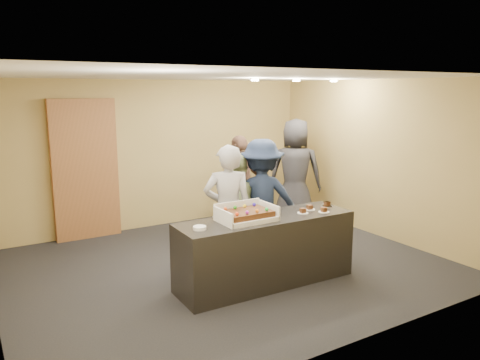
{
  "coord_description": "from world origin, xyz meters",
  "views": [
    {
      "loc": [
        -3.17,
        -5.62,
        2.53
      ],
      "look_at": [
        0.23,
        0.0,
        1.25
      ],
      "focal_mm": 35.0,
      "sensor_mm": 36.0,
      "label": 1
    }
  ],
  "objects": [
    {
      "name": "room",
      "position": [
        0.0,
        0.0,
        1.35
      ],
      "size": [
        6.04,
        6.0,
        2.7
      ],
      "color": "black",
      "rests_on": "ground"
    },
    {
      "name": "serving_counter",
      "position": [
        0.14,
        -0.8,
        0.45
      ],
      "size": [
        2.41,
        0.74,
        0.9
      ],
      "primitive_type": "cube",
      "rotation": [
        0.0,
        0.0,
        -0.02
      ],
      "color": "black",
      "rests_on": "floor"
    },
    {
      "name": "storage_cabinet",
      "position": [
        -1.38,
        2.41,
        1.19
      ],
      "size": [
        1.08,
        0.15,
        2.38
      ],
      "primitive_type": "cube",
      "color": "brown",
      "rests_on": "floor"
    },
    {
      "name": "cake_box",
      "position": [
        -0.16,
        -0.77,
        0.95
      ],
      "size": [
        0.7,
        0.48,
        0.21
      ],
      "color": "white",
      "rests_on": "serving_counter"
    },
    {
      "name": "sheet_cake",
      "position": [
        -0.16,
        -0.8,
        1.0
      ],
      "size": [
        0.6,
        0.41,
        0.12
      ],
      "color": "#3A1C0D",
      "rests_on": "cake_box"
    },
    {
      "name": "plate_stack",
      "position": [
        -0.83,
        -0.83,
        0.92
      ],
      "size": [
        0.16,
        0.16,
        0.04
      ],
      "primitive_type": "cylinder",
      "color": "white",
      "rests_on": "serving_counter"
    },
    {
      "name": "slice_a",
      "position": [
        0.68,
        -0.88,
        0.92
      ],
      "size": [
        0.15,
        0.15,
        0.07
      ],
      "color": "white",
      "rests_on": "serving_counter"
    },
    {
      "name": "slice_b",
      "position": [
        0.87,
        -0.79,
        0.92
      ],
      "size": [
        0.15,
        0.15,
        0.07
      ],
      "color": "white",
      "rests_on": "serving_counter"
    },
    {
      "name": "slice_c",
      "position": [
        0.96,
        -0.99,
        0.92
      ],
      "size": [
        0.15,
        0.15,
        0.07
      ],
      "color": "white",
      "rests_on": "serving_counter"
    },
    {
      "name": "slice_d",
      "position": [
        1.21,
        -0.77,
        0.92
      ],
      "size": [
        0.15,
        0.15,
        0.07
      ],
      "color": "white",
      "rests_on": "serving_counter"
    },
    {
      "name": "slice_e",
      "position": [
        1.2,
        -0.77,
        0.92
      ],
      "size": [
        0.15,
        0.15,
        0.07
      ],
      "color": "white",
      "rests_on": "serving_counter"
    },
    {
      "name": "person_server_grey",
      "position": [
        -0.13,
        -0.28,
        0.91
      ],
      "size": [
        0.78,
        0.67,
        1.81
      ],
      "primitive_type": "imported",
      "rotation": [
        0.0,
        0.0,
        2.72
      ],
      "color": "#A3A2A8",
      "rests_on": "floor"
    },
    {
      "name": "person_sage_man",
      "position": [
        0.23,
        0.16,
        0.81
      ],
      "size": [
        0.97,
        0.88,
        1.61
      ],
      "primitive_type": "imported",
      "rotation": [
        0.0,
        0.0,
        3.56
      ],
      "color": "#9CAF7B",
      "rests_on": "floor"
    },
    {
      "name": "person_navy_man",
      "position": [
        0.62,
        0.03,
        0.91
      ],
      "size": [
        1.35,
        1.11,
        1.82
      ],
      "primitive_type": "imported",
      "rotation": [
        0.0,
        0.0,
        2.7
      ],
      "color": "#19253F",
      "rests_on": "floor"
    },
    {
      "name": "person_brown_extra",
      "position": [
        0.9,
        1.07,
        0.89
      ],
      "size": [
        1.11,
        0.66,
        1.77
      ],
      "primitive_type": "imported",
      "rotation": [
        0.0,
        0.0,
        3.37
      ],
      "color": "brown",
      "rests_on": "floor"
    },
    {
      "name": "person_dark_suit",
      "position": [
        2.16,
        1.19,
        1.0
      ],
      "size": [
        1.16,
        1.13,
        2.01
      ],
      "primitive_type": "imported",
      "rotation": [
        0.0,
        0.0,
        2.43
      ],
      "color": "#242429",
      "rests_on": "floor"
    },
    {
      "name": "ceiling_spotlights",
      "position": [
        1.6,
        0.5,
        2.67
      ],
      "size": [
        1.72,
        0.12,
        0.03
      ],
      "color": "#FFEAC6",
      "rests_on": "ceiling"
    }
  ]
}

